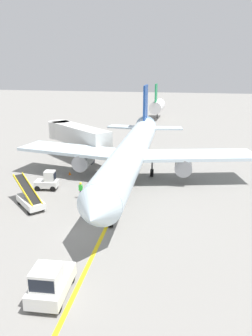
# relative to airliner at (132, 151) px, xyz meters

# --- Properties ---
(ground_plane) EXTENTS (300.00, 300.00, 0.00)m
(ground_plane) POSITION_rel_airliner_xyz_m (-0.55, -13.45, -3.42)
(ground_plane) COLOR gray
(taxi_line_yellow) EXTENTS (4.02, 79.93, 0.01)m
(taxi_line_yellow) POSITION_rel_airliner_xyz_m (0.03, -8.45, -3.41)
(taxi_line_yellow) COLOR yellow
(taxi_line_yellow) RESTS_ON ground
(airliner) EXTENTS (28.58, 35.31, 10.10)m
(airliner) POSITION_rel_airliner_xyz_m (0.00, 0.00, 0.00)
(airliner) COLOR silver
(airliner) RESTS_ON ground
(jet_bridge) EXTENTS (11.53, 9.95, 4.85)m
(jet_bridge) POSITION_rel_airliner_xyz_m (-9.83, 7.38, 0.12)
(jet_bridge) COLOR silver
(jet_bridge) RESTS_ON ground
(pushback_tug) EXTENTS (2.20, 3.75, 2.20)m
(pushback_tug) POSITION_rel_airliner_xyz_m (-0.62, -21.04, -2.42)
(pushback_tug) COLOR silver
(pushback_tug) RESTS_ON ground
(baggage_tug_near_wing) EXTENTS (2.55, 1.62, 2.10)m
(baggage_tug_near_wing) POSITION_rel_airliner_xyz_m (-8.24, -5.10, -2.49)
(baggage_tug_near_wing) COLOR silver
(baggage_tug_near_wing) RESTS_ON ground
(belt_loader_forward_hold) EXTENTS (4.55, 4.27, 2.59)m
(belt_loader_forward_hold) POSITION_rel_airliner_xyz_m (-7.91, -9.71, -2.64)
(belt_loader_forward_hold) COLOR silver
(belt_loader_forward_hold) RESTS_ON ground
(ground_crew_marshaller) EXTENTS (0.36, 0.24, 1.70)m
(ground_crew_marshaller) POSITION_rel_airliner_xyz_m (-3.94, -6.70, -2.51)
(ground_crew_marshaller) COLOR #26262D
(ground_crew_marshaller) RESTS_ON ground
(safety_cone_nose_left) EXTENTS (0.36, 0.36, 0.44)m
(safety_cone_nose_left) POSITION_rel_airliner_xyz_m (-8.45, 3.11, -3.20)
(safety_cone_nose_left) COLOR orange
(safety_cone_nose_left) RESTS_ON ground
(safety_cone_nose_right) EXTENTS (0.36, 0.36, 0.44)m
(safety_cone_nose_right) POSITION_rel_airliner_xyz_m (-7.82, 0.07, -3.20)
(safety_cone_nose_right) COLOR orange
(safety_cone_nose_right) RESTS_ON ground
(distant_aircraft_far_left) EXTENTS (3.00, 10.10, 8.80)m
(distant_aircraft_far_left) POSITION_rel_airliner_xyz_m (-2.84, 47.73, -0.20)
(distant_aircraft_far_left) COLOR silver
(distant_aircraft_far_left) RESTS_ON ground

